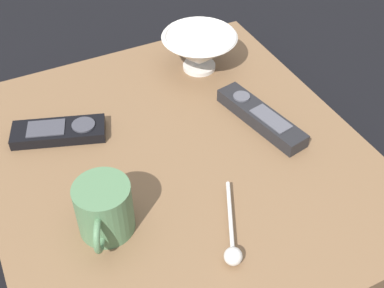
{
  "coord_description": "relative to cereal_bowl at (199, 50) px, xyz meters",
  "views": [
    {
      "loc": [
        -0.23,
        -0.53,
        0.61
      ],
      "look_at": [
        0.02,
        -0.01,
        0.06
      ],
      "focal_mm": 46.92,
      "sensor_mm": 36.0,
      "label": 1
    }
  ],
  "objects": [
    {
      "name": "tv_remote_near",
      "position": [
        -0.3,
        -0.07,
        -0.03
      ],
      "size": [
        0.16,
        0.1,
        0.02
      ],
      "color": "black",
      "rests_on": "table"
    },
    {
      "name": "ground_plane",
      "position": [
        -0.14,
        -0.2,
        -0.08
      ],
      "size": [
        6.0,
        6.0,
        0.0
      ],
      "primitive_type": "plane",
      "color": "black"
    },
    {
      "name": "table",
      "position": [
        -0.14,
        -0.2,
        -0.06
      ],
      "size": [
        0.59,
        0.65,
        0.04
      ],
      "color": "brown",
      "rests_on": "ground"
    },
    {
      "name": "teaspoon",
      "position": [
        -0.15,
        -0.4,
        -0.03
      ],
      "size": [
        0.07,
        0.13,
        0.02
      ],
      "color": "silver",
      "rests_on": "table"
    },
    {
      "name": "tv_remote_far",
      "position": [
        0.02,
        -0.19,
        -0.03
      ],
      "size": [
        0.08,
        0.19,
        0.03
      ],
      "color": "black",
      "rests_on": "table"
    },
    {
      "name": "coffee_mug",
      "position": [
        -0.29,
        -0.29,
        -0.0
      ],
      "size": [
        0.08,
        0.1,
        0.08
      ],
      "color": "#4C724C",
      "rests_on": "table"
    },
    {
      "name": "cereal_bowl",
      "position": [
        0.0,
        0.0,
        0.0
      ],
      "size": [
        0.14,
        0.14,
        0.07
      ],
      "color": "beige",
      "rests_on": "table"
    }
  ]
}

